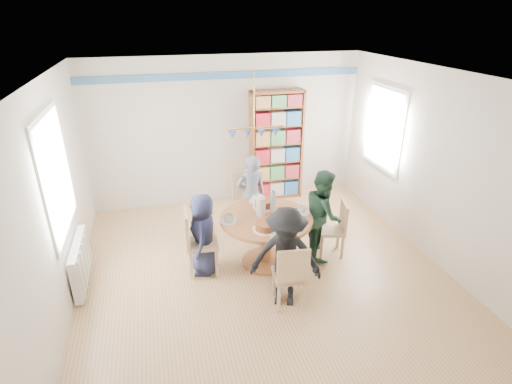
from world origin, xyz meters
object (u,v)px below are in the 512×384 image
object	(u,v)px
chair_near	(291,274)
person_far	(251,195)
chair_left	(196,239)
person_left	(203,234)
dining_table	(266,229)
radiator	(81,263)
person_near	(286,258)
person_right	(323,214)
bookshelf	(276,147)
chair_far	(248,198)
chair_right	(336,226)

from	to	relation	value
chair_near	person_far	world-z (taller)	person_far
chair_left	person_far	distance (m)	1.35
chair_left	person_left	distance (m)	0.12
dining_table	chair_left	size ratio (longest dim) A/B	1.35
radiator	person_near	distance (m)	2.71
radiator	person_right	xyz separation A→B (m)	(3.37, -0.11, 0.33)
dining_table	bookshelf	world-z (taller)	bookshelf
chair_near	person_right	size ratio (longest dim) A/B	0.65
chair_near	person_left	size ratio (longest dim) A/B	0.74
radiator	person_far	xyz separation A→B (m)	(2.52, 0.81, 0.32)
dining_table	person_right	bearing A→B (deg)	0.82
radiator	person_right	world-z (taller)	person_right
person_near	bookshelf	world-z (taller)	bookshelf
chair_near	person_right	bearing A→B (deg)	50.36
chair_far	person_far	size ratio (longest dim) A/B	0.76
bookshelf	person_right	bearing A→B (deg)	-88.66
chair_far	chair_right	bearing A→B (deg)	-44.65
chair_left	chair_far	bearing A→B (deg)	45.86
chair_right	person_near	bearing A→B (deg)	-141.17
person_far	person_near	world-z (taller)	person_far
chair_far	person_right	world-z (taller)	person_right
person_left	radiator	bearing A→B (deg)	-82.30
person_far	chair_right	bearing A→B (deg)	132.42
radiator	bookshelf	xyz separation A→B (m)	(3.32, 2.04, 0.67)
dining_table	chair_left	bearing A→B (deg)	177.89
chair_right	person_left	world-z (taller)	person_left
chair_right	chair_near	size ratio (longest dim) A/B	0.97
dining_table	person_left	size ratio (longest dim) A/B	1.09
chair_left	chair_far	xyz separation A→B (m)	(0.97, 1.00, 0.04)
person_near	chair_near	bearing A→B (deg)	-43.04
radiator	chair_right	size ratio (longest dim) A/B	1.17
chair_left	person_right	bearing A→B (deg)	-0.74
chair_far	bookshelf	world-z (taller)	bookshelf
chair_left	person_right	world-z (taller)	person_right
chair_left	dining_table	bearing A→B (deg)	-2.11
chair_near	chair_left	bearing A→B (deg)	134.64
person_far	person_right	bearing A→B (deg)	127.47
radiator	chair_near	size ratio (longest dim) A/B	1.13
chair_left	person_left	size ratio (longest dim) A/B	0.81
chair_left	bookshelf	size ratio (longest dim) A/B	0.46
chair_near	person_left	distance (m)	1.37
person_right	person_near	bearing A→B (deg)	152.39
bookshelf	chair_near	bearing A→B (deg)	-103.96
chair_near	person_far	size ratio (longest dim) A/B	0.66
radiator	bookshelf	bearing A→B (deg)	31.57
chair_far	person_right	size ratio (longest dim) A/B	0.76
bookshelf	person_left	bearing A→B (deg)	-128.48
chair_left	person_near	xyz separation A→B (m)	(0.97, -0.94, 0.14)
chair_near	bookshelf	xyz separation A→B (m)	(0.78, 3.15, 0.54)
dining_table	chair_left	xyz separation A→B (m)	(-0.99, 0.04, -0.03)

